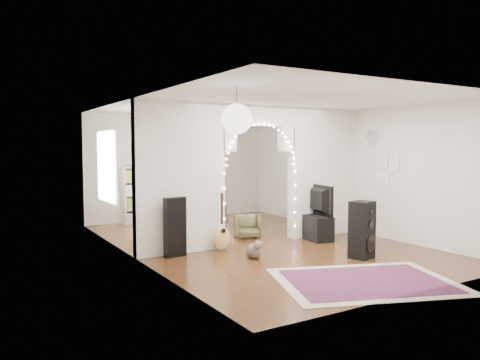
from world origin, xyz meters
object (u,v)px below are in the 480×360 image
acoustic_guitar (222,229)px  bookcase (150,195)px  media_console (313,227)px  dining_chair_right (209,215)px  floor_speaker (362,230)px  dining_chair_left (248,226)px  dining_table (164,199)px

acoustic_guitar → bookcase: (-0.01, 3.75, 0.31)m
media_console → dining_chair_right: dining_chair_right is taller
floor_speaker → dining_chair_left: (-0.70, 2.53, -0.25)m
floor_speaker → dining_chair_right: bearing=85.1°
dining_chair_left → bookcase: bearing=132.8°
media_console → bookcase: size_ratio=0.71×
dining_table → dining_chair_right: 1.13m
dining_table → dining_chair_right: size_ratio=2.04×
bookcase → dining_chair_right: size_ratio=2.25×
bookcase → dining_chair_right: bearing=-53.0°
dining_table → dining_chair_left: 2.30m
acoustic_guitar → dining_table: 2.80m
dining_chair_right → acoustic_guitar: bearing=-133.3°
acoustic_guitar → bookcase: bearing=79.8°
media_console → dining_table: bearing=138.1°
bookcase → media_console: bearing=-57.5°
bookcase → dining_table: bearing=-88.1°
floor_speaker → dining_table: bearing=95.4°
acoustic_guitar → media_console: 2.15m
acoustic_guitar → bookcase: 3.76m
acoustic_guitar → dining_chair_left: (1.06, 0.80, -0.15)m
floor_speaker → acoustic_guitar: bearing=119.4°
floor_speaker → bookcase: bookcase is taller
media_console → dining_chair_left: (-1.09, 0.80, -0.01)m
media_console → dining_chair_left: media_console is taller
dining_table → dining_chair_right: dining_table is taller
floor_speaker → media_console: floor_speaker is taller
media_console → floor_speaker: bearing=-92.3°
bookcase → dining_table: (-0.01, -0.96, -0.02)m
dining_chair_left → media_console: bearing=-13.3°
acoustic_guitar → floor_speaker: size_ratio=0.92×
bookcase → dining_chair_right: bookcase is taller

